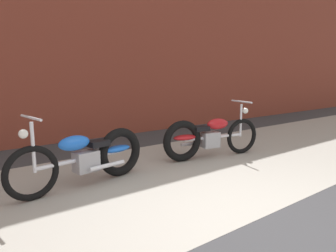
# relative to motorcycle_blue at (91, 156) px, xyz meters

# --- Properties ---
(ground_plane) EXTENTS (80.00, 80.00, 0.00)m
(ground_plane) POSITION_rel_motorcycle_blue_xyz_m (0.85, -2.07, -0.40)
(ground_plane) COLOR #38383A
(sidewalk_slab) EXTENTS (36.00, 3.50, 0.01)m
(sidewalk_slab) POSITION_rel_motorcycle_blue_xyz_m (0.85, -0.32, -0.40)
(sidewalk_slab) COLOR #9E998E
(sidewalk_slab) RESTS_ON ground
(brick_building_wall) EXTENTS (36.00, 0.50, 5.89)m
(brick_building_wall) POSITION_rel_motorcycle_blue_xyz_m (0.85, 3.13, 2.55)
(brick_building_wall) COLOR brown
(brick_building_wall) RESTS_ON ground
(motorcycle_blue) EXTENTS (2.00, 0.58, 1.03)m
(motorcycle_blue) POSITION_rel_motorcycle_blue_xyz_m (0.00, 0.00, 0.00)
(motorcycle_blue) COLOR black
(motorcycle_blue) RESTS_ON ground
(motorcycle_red) EXTENTS (1.99, 0.70, 1.03)m
(motorcycle_red) POSITION_rel_motorcycle_blue_xyz_m (2.21, 0.00, 0.00)
(motorcycle_red) COLOR black
(motorcycle_red) RESTS_ON ground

